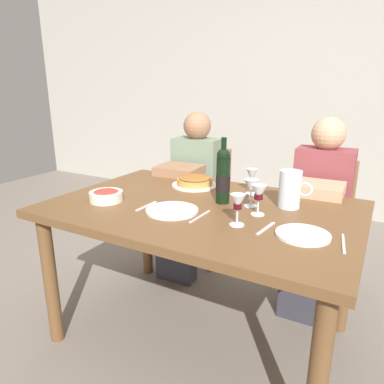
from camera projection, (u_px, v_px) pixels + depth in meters
ground_plane at (201, 333)px, 1.96m from camera, size 8.00×8.00×0.00m
back_wall at (313, 80)px, 3.62m from camera, size 8.00×0.10×2.80m
dining_table at (202, 223)px, 1.77m from camera, size 1.50×1.00×0.76m
wine_bottle at (223, 176)px, 1.75m from camera, size 0.07×0.07×0.33m
water_pitcher at (290, 191)px, 1.70m from camera, size 0.16×0.11×0.18m
baked_tart at (195, 181)px, 2.08m from camera, size 0.27×0.27×0.06m
salad_bowl at (106, 195)px, 1.80m from camera, size 0.17×0.17×0.06m
wine_glass_left_diner at (238, 204)px, 1.47m from camera, size 0.07×0.07×0.14m
wine_glass_right_diner at (251, 187)px, 1.70m from camera, size 0.07×0.07×0.14m
wine_glass_centre at (252, 176)px, 1.91m from camera, size 0.06×0.06×0.14m
wine_glass_spare at (259, 194)px, 1.59m from camera, size 0.07×0.07×0.14m
dinner_plate_left_setting at (303, 235)px, 1.38m from camera, size 0.21×0.21×0.01m
dinner_plate_right_setting at (172, 210)px, 1.66m from camera, size 0.25×0.25×0.01m
fork_left_setting at (266, 228)px, 1.45m from camera, size 0.03×0.16×0.00m
knife_left_setting at (343, 243)px, 1.31m from camera, size 0.04×0.18×0.00m
knife_right_setting at (200, 217)px, 1.59m from camera, size 0.02×0.18×0.00m
spoon_right_setting at (146, 206)px, 1.73m from camera, size 0.01×0.16×0.00m
chair_left at (204, 196)px, 2.78m from camera, size 0.42×0.42×0.87m
diner_left at (190, 189)px, 2.55m from camera, size 0.35×0.52×1.16m
chair_right at (322, 216)px, 2.35m from camera, size 0.41×0.41×0.87m
diner_right at (318, 210)px, 2.12m from camera, size 0.34×0.51×1.16m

